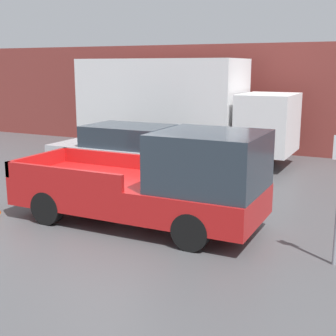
{
  "coord_description": "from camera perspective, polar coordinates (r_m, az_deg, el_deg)",
  "views": [
    {
      "loc": [
        5.5,
        -8.25,
        3.33
      ],
      "look_at": [
        0.91,
        1.14,
        1.04
      ],
      "focal_mm": 50.0,
      "sensor_mm": 36.0,
      "label": 1
    }
  ],
  "objects": [
    {
      "name": "ground_plane",
      "position": [
        10.46,
        -7.29,
        -6.32
      ],
      "size": [
        60.0,
        60.0,
        0.0
      ],
      "primitive_type": "plane",
      "color": "#4C4C4F"
    },
    {
      "name": "building_wall",
      "position": [
        18.73,
        9.01,
        8.39
      ],
      "size": [
        28.0,
        0.15,
        4.17
      ],
      "color": "brown",
      "rests_on": "ground"
    },
    {
      "name": "pickup_truck",
      "position": [
        9.72,
        -0.96,
        -1.78
      ],
      "size": [
        5.4,
        2.07,
        2.08
      ],
      "color": "red",
      "rests_on": "ground"
    },
    {
      "name": "car",
      "position": [
        14.06,
        -5.13,
        2.02
      ],
      "size": [
        4.44,
        2.0,
        1.61
      ],
      "color": "#B7BABF",
      "rests_on": "ground"
    },
    {
      "name": "delivery_truck",
      "position": [
        16.98,
        1.07,
        7.57
      ],
      "size": [
        7.73,
        2.51,
        3.58
      ],
      "color": "white",
      "rests_on": "ground"
    },
    {
      "name": "newspaper_box",
      "position": [
        20.91,
        -6.1,
        4.66
      ],
      "size": [
        0.45,
        0.4,
        1.12
      ],
      "color": "red",
      "rests_on": "ground"
    }
  ]
}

